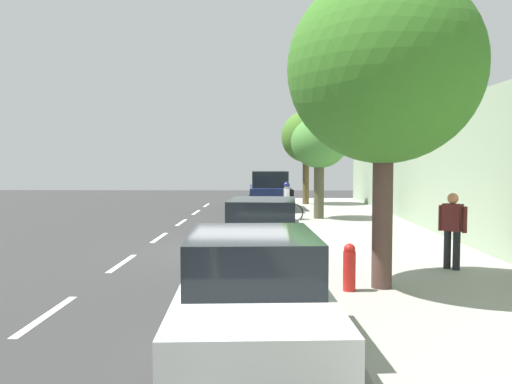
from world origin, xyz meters
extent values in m
plane|color=#313131|center=(0.00, 0.00, 0.00)|extent=(61.97, 61.97, 0.00)
cube|color=#99978F|center=(3.96, 0.00, 0.07)|extent=(4.32, 38.73, 0.14)
cube|color=gray|center=(1.73, 0.00, 0.07)|extent=(0.16, 38.73, 0.14)
cube|color=white|center=(-2.74, -5.67, 0.00)|extent=(0.14, 2.20, 0.01)
cube|color=white|center=(-2.74, -1.47, 0.00)|extent=(0.14, 2.20, 0.01)
cube|color=white|center=(-2.74, 2.73, 0.00)|extent=(0.14, 2.20, 0.01)
cube|color=white|center=(-2.74, 6.93, 0.00)|extent=(0.14, 2.20, 0.01)
cube|color=white|center=(-2.74, 11.13, 0.00)|extent=(0.14, 2.20, 0.01)
cube|color=white|center=(-2.74, 15.33, 0.00)|extent=(0.14, 2.20, 0.01)
cube|color=white|center=(0.26, 0.00, 0.00)|extent=(0.12, 38.73, 0.01)
cube|color=#90A585|center=(6.37, 0.00, 2.13)|extent=(0.50, 38.73, 4.25)
cube|color=white|center=(0.53, -7.19, 0.60)|extent=(2.02, 4.50, 0.64)
cube|color=black|center=(0.53, -7.19, 1.22)|extent=(1.67, 2.19, 0.60)
cylinder|color=black|center=(1.26, -5.78, 0.33)|extent=(0.26, 0.67, 0.66)
cylinder|color=black|center=(-0.36, -5.87, 0.33)|extent=(0.26, 0.67, 0.66)
cylinder|color=black|center=(1.42, -8.50, 0.33)|extent=(0.26, 0.67, 0.66)
cylinder|color=black|center=(-0.20, -8.60, 0.33)|extent=(0.26, 0.67, 0.66)
cube|color=#B7BABF|center=(0.59, -1.22, 0.60)|extent=(1.96, 4.47, 0.64)
cube|color=black|center=(0.59, -1.22, 1.22)|extent=(1.64, 2.17, 0.60)
cylinder|color=black|center=(1.46, 0.11, 0.33)|extent=(0.25, 0.67, 0.66)
cylinder|color=black|center=(-0.15, 0.18, 0.33)|extent=(0.25, 0.67, 0.66)
cylinder|color=black|center=(1.34, -2.62, 0.33)|extent=(0.25, 0.67, 0.66)
cylinder|color=black|center=(-0.28, -2.55, 0.33)|extent=(0.25, 0.67, 0.66)
cube|color=navy|center=(0.78, 11.65, 0.78)|extent=(2.07, 4.76, 0.90)
cube|color=black|center=(0.78, 11.65, 1.61)|extent=(1.78, 3.16, 0.76)
cylinder|color=black|center=(1.60, 13.14, 0.38)|extent=(0.25, 0.77, 0.76)
cylinder|color=black|center=(-0.15, 13.08, 0.38)|extent=(0.25, 0.77, 0.76)
cylinder|color=black|center=(1.70, 10.23, 0.38)|extent=(0.25, 0.77, 0.76)
cylinder|color=black|center=(-0.05, 10.17, 0.38)|extent=(0.25, 0.77, 0.76)
torus|color=black|center=(0.74, 7.33, 0.37)|extent=(0.74, 0.12, 0.74)
torus|color=black|center=(1.77, 7.22, 0.37)|extent=(0.74, 0.12, 0.74)
cylinder|color=#197233|center=(1.13, 7.29, 0.46)|extent=(0.65, 0.10, 0.55)
cylinder|color=#197233|center=(1.49, 7.25, 0.45)|extent=(0.14, 0.05, 0.51)
cylinder|color=#197233|center=(1.18, 7.28, 0.71)|extent=(0.73, 0.11, 0.05)
cylinder|color=#197233|center=(1.61, 7.24, 0.29)|extent=(0.36, 0.07, 0.20)
cylinder|color=#197233|center=(1.66, 7.23, 0.54)|extent=(0.27, 0.06, 0.35)
cylinder|color=#197233|center=(0.78, 7.32, 0.55)|extent=(0.12, 0.05, 0.36)
cube|color=black|center=(1.54, 7.24, 0.74)|extent=(0.25, 0.12, 0.05)
cylinder|color=black|center=(0.82, 7.32, 0.78)|extent=(0.08, 0.46, 0.03)
cylinder|color=#C6B284|center=(1.46, 6.92, 0.40)|extent=(0.15, 0.15, 0.80)
cylinder|color=#C6B284|center=(1.45, 6.72, 0.40)|extent=(0.15, 0.15, 0.80)
cube|color=white|center=(1.46, 6.82, 1.08)|extent=(0.25, 0.39, 0.56)
cylinder|color=white|center=(1.47, 7.08, 1.05)|extent=(0.10, 0.10, 0.53)
cylinder|color=white|center=(1.44, 6.56, 1.05)|extent=(0.10, 0.10, 0.53)
sphere|color=gray|center=(1.46, 6.82, 1.47)|extent=(0.22, 0.22, 0.22)
sphere|color=navy|center=(1.46, 6.82, 1.51)|extent=(0.25, 0.25, 0.25)
cube|color=black|center=(1.66, 6.81, 1.10)|extent=(0.19, 0.31, 0.44)
cylinder|color=#4D362E|center=(2.78, -4.30, 1.62)|extent=(0.36, 0.36, 2.97)
ellipsoid|color=#387324|center=(2.78, -4.30, 4.05)|extent=(3.44, 3.44, 3.36)
cylinder|color=#494831|center=(2.78, 7.31, 1.36)|extent=(0.40, 0.40, 2.44)
ellipsoid|color=#468337|center=(2.78, 7.31, 3.21)|extent=(2.28, 2.28, 2.06)
cylinder|color=brown|center=(2.78, 14.65, 1.60)|extent=(0.35, 0.35, 2.93)
ellipsoid|color=#437426|center=(2.78, 14.65, 3.80)|extent=(2.68, 2.68, 2.76)
cylinder|color=black|center=(4.69, -2.71, 0.55)|extent=(0.15, 0.15, 0.81)
cylinder|color=black|center=(4.54, -2.57, 0.55)|extent=(0.15, 0.15, 0.81)
cube|color=#591E1E|center=(4.61, -2.64, 1.24)|extent=(0.43, 0.43, 0.58)
cylinder|color=#591E1E|center=(4.80, -2.83, 1.21)|extent=(0.10, 0.10, 0.55)
cylinder|color=#591E1E|center=(4.43, -2.46, 1.21)|extent=(0.10, 0.10, 0.55)
sphere|color=tan|center=(4.61, -2.64, 1.64)|extent=(0.23, 0.23, 0.23)
cylinder|color=red|center=(2.16, -4.55, 0.49)|extent=(0.22, 0.22, 0.70)
sphere|color=red|center=(2.16, -4.55, 0.88)|extent=(0.20, 0.20, 0.20)
camera|label=1|loc=(0.73, -13.57, 2.39)|focal=36.30mm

